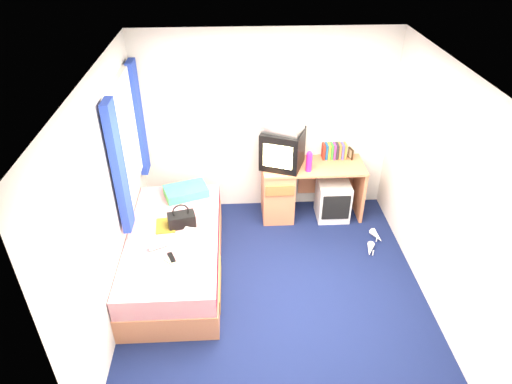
{
  "coord_description": "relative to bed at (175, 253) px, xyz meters",
  "views": [
    {
      "loc": [
        -0.4,
        -3.59,
        3.62
      ],
      "look_at": [
        -0.17,
        0.7,
        0.83
      ],
      "focal_mm": 32.0,
      "sensor_mm": 36.0,
      "label": 1
    }
  ],
  "objects": [
    {
      "name": "white_heels",
      "position": [
        2.38,
        0.34,
        -0.23
      ],
      "size": [
        0.31,
        0.49,
        0.09
      ],
      "color": "white",
      "rests_on": "ground"
    },
    {
      "name": "storage_cube",
      "position": [
        1.97,
        0.98,
        -0.01
      ],
      "size": [
        0.41,
        0.41,
        0.52
      ],
      "primitive_type": "cube",
      "rotation": [
        0.0,
        0.0,
        -0.0
      ],
      "color": "silver",
      "rests_on": "ground"
    },
    {
      "name": "crt_tv",
      "position": [
        1.29,
        1.07,
        0.72
      ],
      "size": [
        0.61,
        0.59,
        0.48
      ],
      "rotation": [
        0.0,
        0.0,
        -0.36
      ],
      "color": "black",
      "rests_on": "desk"
    },
    {
      "name": "remote_control",
      "position": [
        0.03,
        -0.4,
        0.28
      ],
      "size": [
        0.11,
        0.17,
        0.02
      ],
      "primitive_type": "cube",
      "rotation": [
        0.0,
        0.0,
        0.39
      ],
      "color": "black",
      "rests_on": "bed"
    },
    {
      "name": "magazine",
      "position": [
        -0.09,
        0.15,
        0.28
      ],
      "size": [
        0.24,
        0.3,
        0.01
      ],
      "primitive_type": "cube",
      "rotation": [
        0.0,
        0.0,
        0.09
      ],
      "color": "yellow",
      "rests_on": "bed"
    },
    {
      "name": "room_shell",
      "position": [
        1.1,
        -0.36,
        1.18
      ],
      "size": [
        3.4,
        3.4,
        3.4
      ],
      "color": "white",
      "rests_on": "ground"
    },
    {
      "name": "towel",
      "position": [
        0.24,
        -0.15,
        0.32
      ],
      "size": [
        0.33,
        0.3,
        0.09
      ],
      "primitive_type": "cube",
      "rotation": [
        0.0,
        0.0,
        -0.31
      ],
      "color": "white",
      "rests_on": "bed"
    },
    {
      "name": "pink_water_bottle",
      "position": [
        1.61,
        0.92,
        0.6
      ],
      "size": [
        0.09,
        0.09,
        0.24
      ],
      "primitive_type": "cylinder",
      "rotation": [
        0.0,
        0.0,
        -0.27
      ],
      "color": "#DE1F8D",
      "rests_on": "desk"
    },
    {
      "name": "picture_frame",
      "position": [
        2.2,
        1.22,
        0.55
      ],
      "size": [
        0.05,
        0.12,
        0.14
      ],
      "primitive_type": "cube",
      "rotation": [
        0.0,
        0.0,
        0.22
      ],
      "color": "black",
      "rests_on": "desk"
    },
    {
      "name": "window_assembly",
      "position": [
        -0.45,
        0.54,
        1.15
      ],
      "size": [
        0.11,
        1.42,
        1.4
      ],
      "color": "silver",
      "rests_on": "room_shell"
    },
    {
      "name": "pillow",
      "position": [
        0.09,
        0.76,
        0.33
      ],
      "size": [
        0.58,
        0.47,
        0.11
      ],
      "primitive_type": "cube",
      "rotation": [
        0.0,
        0.0,
        0.33
      ],
      "color": "teal",
      "rests_on": "bed"
    },
    {
      "name": "vcr",
      "position": [
        1.3,
        1.08,
        1.01
      ],
      "size": [
        0.54,
        0.48,
        0.09
      ],
      "primitive_type": "cube",
      "rotation": [
        0.0,
        0.0,
        -0.44
      ],
      "color": "#ABABAD",
      "rests_on": "crt_tv"
    },
    {
      "name": "desk",
      "position": [
        1.42,
        1.07,
        0.14
      ],
      "size": [
        1.3,
        0.55,
        0.75
      ],
      "color": "#CD7E55",
      "rests_on": "ground"
    },
    {
      "name": "handbag",
      "position": [
        0.09,
        0.15,
        0.35
      ],
      "size": [
        0.33,
        0.23,
        0.28
      ],
      "rotation": [
        0.0,
        0.0,
        0.23
      ],
      "color": "black",
      "rests_on": "bed"
    },
    {
      "name": "water_bottle",
      "position": [
        -0.12,
        -0.22,
        0.31
      ],
      "size": [
        0.21,
        0.15,
        0.07
      ],
      "primitive_type": "cylinder",
      "rotation": [
        0.0,
        1.57,
        0.45
      ],
      "color": "white",
      "rests_on": "bed"
    },
    {
      "name": "colour_swatch_fan",
      "position": [
        0.04,
        -0.46,
        0.28
      ],
      "size": [
        0.2,
        0.19,
        0.01
      ],
      "primitive_type": "cube",
      "rotation": [
        0.0,
        0.0,
        -0.75
      ],
      "color": "gold",
      "rests_on": "bed"
    },
    {
      "name": "book_row",
      "position": [
        1.99,
        1.24,
        0.58
      ],
      "size": [
        0.31,
        0.13,
        0.2
      ],
      "color": "maroon",
      "rests_on": "desk"
    },
    {
      "name": "aerosol_can",
      "position": [
        1.56,
        1.16,
        0.56
      ],
      "size": [
        0.05,
        0.05,
        0.16
      ],
      "primitive_type": "cylinder",
      "rotation": [
        0.0,
        0.0,
        0.15
      ],
      "color": "silver",
      "rests_on": "desk"
    },
    {
      "name": "ground",
      "position": [
        1.1,
        -0.36,
        -0.27
      ],
      "size": [
        3.4,
        3.4,
        0.0
      ],
      "primitive_type": "plane",
      "color": "#0C1438",
      "rests_on": "ground"
    },
    {
      "name": "bed",
      "position": [
        0.0,
        0.0,
        0.0
      ],
      "size": [
        1.01,
        2.0,
        0.54
      ],
      "color": "#CD7E55",
      "rests_on": "ground"
    }
  ]
}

